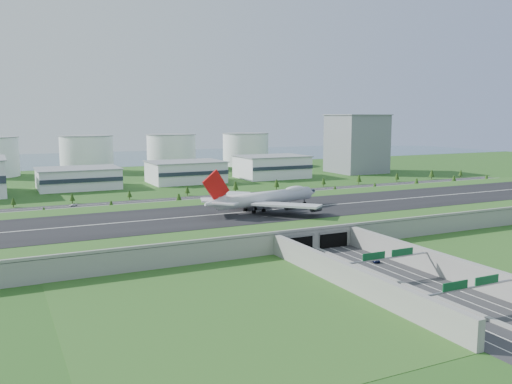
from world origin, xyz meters
name	(u,v)px	position (x,y,z in m)	size (l,w,h in m)	color
ground	(261,227)	(0.00, 0.00, 0.00)	(1200.00, 1200.00, 0.00)	#1D4515
airfield_deck	(261,219)	(0.00, -0.09, 4.12)	(520.00, 100.00, 9.20)	gray
underpass_road	(396,272)	(0.00, -99.42, 3.43)	(38.80, 120.40, 8.00)	#28282B
sign_gantry_near	(388,259)	(0.00, -95.04, 6.95)	(38.70, 0.70, 9.80)	gray
sign_gantry_far	(471,289)	(0.00, -130.04, 6.95)	(38.70, 0.70, 9.80)	gray
north_expressway	(196,200)	(0.00, 95.00, 0.06)	(560.00, 36.00, 0.12)	#28282B
tree_row	(229,191)	(23.21, 94.90, 4.70)	(498.06, 48.74, 8.47)	#3D2819
hangar_mid_a	(78,178)	(-60.00, 190.00, 7.50)	(58.00, 42.00, 15.00)	silver
hangar_mid_b	(186,172)	(25.00, 190.00, 8.50)	(58.00, 42.00, 17.00)	silver
hangar_mid_c	(272,167)	(105.00, 190.00, 9.50)	(58.00, 42.00, 19.00)	silver
office_tower	(357,144)	(200.00, 195.00, 27.50)	(46.00, 46.00, 55.00)	slate
fuel_tank_b	(87,154)	(-35.00, 310.00, 17.50)	(50.00, 50.00, 35.00)	white
fuel_tank_c	(171,152)	(50.00, 310.00, 17.50)	(50.00, 50.00, 35.00)	white
fuel_tank_d	(246,150)	(135.00, 310.00, 17.50)	(50.00, 50.00, 35.00)	white
bay_water	(95,159)	(0.00, 480.00, 0.03)	(1200.00, 260.00, 0.06)	#355466
boeing_747	(265,198)	(2.24, 0.56, 14.32)	(71.12, 66.45, 22.35)	silver
car_0	(353,272)	(-7.17, -85.44, 0.93)	(1.91, 4.74, 1.62)	silver
car_1	(395,296)	(-10.70, -111.59, 0.86)	(1.57, 4.51, 1.49)	white
car_2	(375,260)	(9.39, -76.41, 0.83)	(2.35, 5.10, 1.42)	#0B133B
car_4	(0,214)	(-115.12, 89.79, 0.88)	(1.80, 4.47, 1.52)	slate
car_5	(279,192)	(64.36, 101.45, 0.85)	(1.55, 4.46, 1.47)	black
car_6	(379,188)	(139.43, 84.47, 0.96)	(2.80, 6.07, 1.69)	#9E9EA2
car_7	(73,205)	(-75.27, 104.94, 0.84)	(2.01, 4.96, 1.44)	silver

